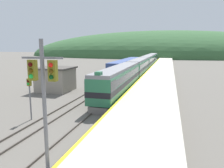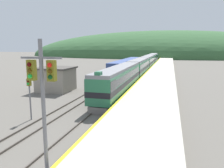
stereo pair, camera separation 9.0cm
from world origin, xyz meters
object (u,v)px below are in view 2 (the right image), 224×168
object	(u,v)px
carriage_fourth	(153,58)
siding_train	(127,66)
carriage_second	(139,67)
signal_post_siding	(29,90)
signal_mast_main	(43,92)
carriage_third	(148,61)
express_train_lead_car	(119,80)

from	to	relation	value
carriage_fourth	siding_train	bearing A→B (deg)	-96.77
carriage_second	signal_post_siding	xyz separation A→B (m)	(-5.84, -34.42, 0.69)
carriage_fourth	signal_mast_main	bearing A→B (deg)	-89.20
carriage_second	signal_mast_main	world-z (taller)	signal_mast_main
carriage_third	signal_mast_main	xyz separation A→B (m)	(1.16, -63.26, 2.62)
siding_train	carriage_fourth	bearing A→B (deg)	83.23
express_train_lead_car	siding_train	distance (m)	26.82
express_train_lead_car	carriage_fourth	world-z (taller)	express_train_lead_car
carriage_fourth	siding_train	distance (m)	35.56
carriage_fourth	signal_mast_main	world-z (taller)	signal_mast_main
carriage_second	express_train_lead_car	bearing A→B (deg)	-90.00
siding_train	signal_mast_main	distance (m)	48.64
carriage_second	carriage_third	distance (m)	20.29
express_train_lead_car	signal_post_siding	size ratio (longest dim) A/B	5.01
carriage_third	signal_post_siding	xyz separation A→B (m)	(-5.84, -54.71, 0.69)
carriage_third	signal_post_siding	size ratio (longest dim) A/B	4.69
express_train_lead_car	signal_post_siding	xyz separation A→B (m)	(-5.84, -13.22, 0.68)
signal_post_siding	express_train_lead_car	bearing A→B (deg)	66.17
siding_train	express_train_lead_car	bearing A→B (deg)	-81.01
carriage_fourth	signal_mast_main	xyz separation A→B (m)	(1.16, -83.56, 2.62)
carriage_second	carriage_fourth	world-z (taller)	same
signal_mast_main	signal_post_siding	distance (m)	11.22
carriage_second	carriage_fourth	distance (m)	40.59
carriage_second	siding_train	distance (m)	6.75
carriage_third	siding_train	bearing A→B (deg)	-105.59
signal_post_siding	carriage_fourth	bearing A→B (deg)	85.55
siding_train	signal_mast_main	bearing A→B (deg)	-83.67
carriage_second	signal_mast_main	distance (m)	43.07
carriage_third	carriage_fourth	world-z (taller)	same
carriage_second	signal_post_siding	distance (m)	34.92
carriage_fourth	signal_post_siding	bearing A→B (deg)	-94.45
carriage_second	carriage_fourth	xyz separation A→B (m)	(0.00, 40.59, 0.00)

